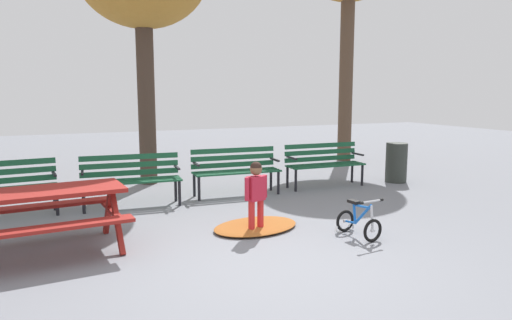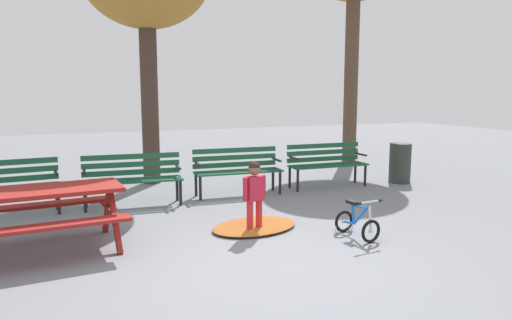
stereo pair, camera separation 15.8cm
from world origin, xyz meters
The scene contains 10 objects.
ground centered at (0.00, 0.00, 0.00)m, with size 36.00×36.00×0.00m, color slate.
picnic_table centered at (-2.25, 1.42, 0.59)m, with size 1.90×1.48×0.79m.
park_bench_far_left centered at (-2.85, 3.42, 0.51)m, with size 1.63×0.58×0.85m.
park_bench_left centered at (-0.93, 3.37, 0.51)m, with size 1.63×0.58×0.85m.
park_bench_right centered at (0.97, 3.49, 0.51)m, with size 1.62×0.55×0.85m.
park_bench_far_right centered at (2.86, 3.50, 0.51)m, with size 1.61×0.50×0.85m.
child_standing centered at (0.35, 1.18, 0.56)m, with size 0.36×0.22×0.97m.
kids_bicycle centered at (1.50, 0.47, 0.20)m, with size 0.42×0.59×0.54m.
leaf_pile centered at (0.42, 1.35, 0.04)m, with size 1.26×0.88×0.07m, color #9E5623.
trash_bin centered at (4.49, 3.26, 0.41)m, with size 0.44×0.44×0.82m, color #2D332D.
Camera 2 is at (-2.01, -4.52, 1.90)m, focal length 33.14 mm.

